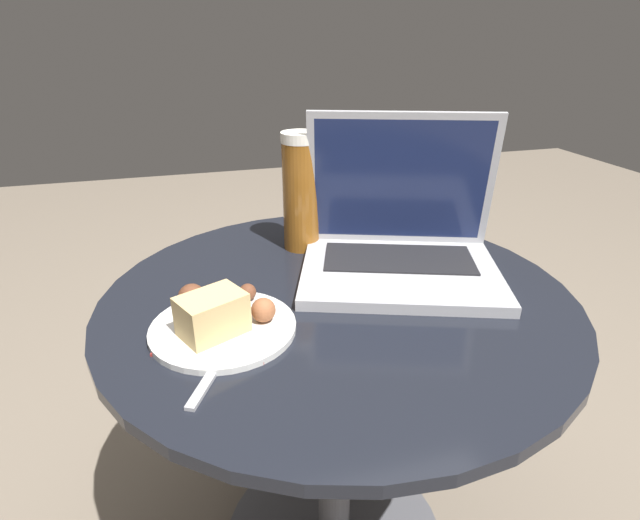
{
  "coord_description": "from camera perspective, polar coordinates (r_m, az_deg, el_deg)",
  "views": [
    {
      "loc": [
        -0.22,
        -0.66,
        0.95
      ],
      "look_at": [
        -0.04,
        -0.02,
        0.64
      ],
      "focal_mm": 28.0,
      "sensor_mm": 36.0,
      "label": 1
    }
  ],
  "objects": [
    {
      "name": "table",
      "position": [
        0.87,
        1.9,
        -12.8
      ],
      "size": [
        0.74,
        0.74,
        0.57
      ],
      "color": "#515156",
      "rests_on": "ground_plane"
    },
    {
      "name": "napkin",
      "position": [
        0.69,
        -11.5,
        -8.57
      ],
      "size": [
        0.18,
        0.15,
        0.0
      ],
      "color": "#B7332D",
      "rests_on": "table"
    },
    {
      "name": "laptop",
      "position": [
        0.85,
        9.12,
        2.21
      ],
      "size": [
        0.39,
        0.34,
        0.26
      ],
      "color": "#B2B2B7",
      "rests_on": "table"
    },
    {
      "name": "beer_glass",
      "position": [
        0.91,
        -2.19,
        7.77
      ],
      "size": [
        0.07,
        0.07,
        0.22
      ],
      "color": "brown",
      "rests_on": "table"
    },
    {
      "name": "snack_plate",
      "position": [
        0.69,
        -11.42,
        -6.6
      ],
      "size": [
        0.2,
        0.2,
        0.06
      ],
      "color": "silver",
      "rests_on": "table"
    },
    {
      "name": "fork",
      "position": [
        0.65,
        -11.19,
        -10.99
      ],
      "size": [
        0.09,
        0.15,
        0.0
      ],
      "color": "#B2B2B7",
      "rests_on": "table"
    }
  ]
}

